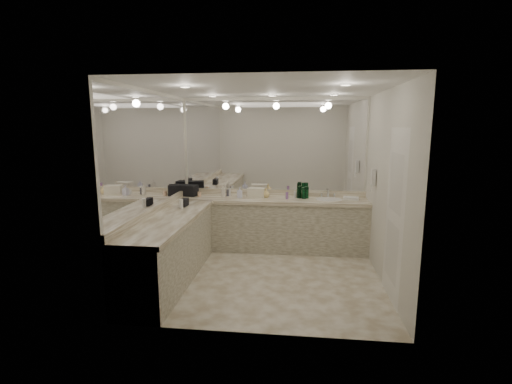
# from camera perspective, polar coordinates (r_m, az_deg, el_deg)

# --- Properties ---
(floor) EXTENTS (3.20, 3.20, 0.00)m
(floor) POSITION_cam_1_polar(r_m,az_deg,el_deg) (5.44, 1.56, -12.77)
(floor) COLOR beige
(floor) RESTS_ON ground
(ceiling) EXTENTS (3.20, 3.20, 0.00)m
(ceiling) POSITION_cam_1_polar(r_m,az_deg,el_deg) (5.04, 1.70, 15.63)
(ceiling) COLOR white
(ceiling) RESTS_ON floor
(wall_back) EXTENTS (3.20, 0.02, 2.60)m
(wall_back) POSITION_cam_1_polar(r_m,az_deg,el_deg) (6.56, 2.75, 2.97)
(wall_back) COLOR beige
(wall_back) RESTS_ON floor
(wall_left) EXTENTS (0.02, 3.00, 2.60)m
(wall_left) POSITION_cam_1_polar(r_m,az_deg,el_deg) (5.45, -15.38, 1.15)
(wall_left) COLOR beige
(wall_left) RESTS_ON floor
(wall_right) EXTENTS (0.02, 3.00, 2.60)m
(wall_right) POSITION_cam_1_polar(r_m,az_deg,el_deg) (5.20, 19.50, 0.50)
(wall_right) COLOR beige
(wall_right) RESTS_ON floor
(vanity_back_base) EXTENTS (3.20, 0.60, 0.84)m
(vanity_back_base) POSITION_cam_1_polar(r_m,az_deg,el_deg) (6.44, 2.51, -5.16)
(vanity_back_base) COLOR beige
(vanity_back_base) RESTS_ON floor
(vanity_back_top) EXTENTS (3.20, 0.64, 0.06)m
(vanity_back_top) POSITION_cam_1_polar(r_m,az_deg,el_deg) (6.32, 2.53, -1.25)
(vanity_back_top) COLOR white
(vanity_back_top) RESTS_ON vanity_back_base
(vanity_left_base) EXTENTS (0.60, 2.40, 0.84)m
(vanity_left_base) POSITION_cam_1_polar(r_m,az_deg,el_deg) (5.28, -13.08, -8.88)
(vanity_left_base) COLOR beige
(vanity_left_base) RESTS_ON floor
(vanity_left_top) EXTENTS (0.64, 2.42, 0.06)m
(vanity_left_top) POSITION_cam_1_polar(r_m,az_deg,el_deg) (5.15, -13.18, -4.15)
(vanity_left_top) COLOR white
(vanity_left_top) RESTS_ON vanity_left_base
(backsplash_back) EXTENTS (3.20, 0.04, 0.10)m
(backsplash_back) POSITION_cam_1_polar(r_m,az_deg,el_deg) (6.59, 2.72, -0.07)
(backsplash_back) COLOR white
(backsplash_back) RESTS_ON vanity_back_top
(backsplash_left) EXTENTS (0.04, 3.00, 0.10)m
(backsplash_left) POSITION_cam_1_polar(r_m,az_deg,el_deg) (5.51, -15.01, -2.45)
(backsplash_left) COLOR white
(backsplash_left) RESTS_ON vanity_left_top
(mirror_back) EXTENTS (3.12, 0.01, 1.55)m
(mirror_back) POSITION_cam_1_polar(r_m,az_deg,el_deg) (6.51, 2.78, 7.11)
(mirror_back) COLOR white
(mirror_back) RESTS_ON wall_back
(mirror_left) EXTENTS (0.01, 2.92, 1.55)m
(mirror_left) POSITION_cam_1_polar(r_m,az_deg,el_deg) (5.40, -15.50, 6.13)
(mirror_left) COLOR white
(mirror_left) RESTS_ON wall_left
(sink) EXTENTS (0.44, 0.44, 0.03)m
(sink) POSITION_cam_1_polar(r_m,az_deg,el_deg) (6.34, 11.14, -1.18)
(sink) COLOR white
(sink) RESTS_ON vanity_back_top
(faucet) EXTENTS (0.24, 0.16, 0.14)m
(faucet) POSITION_cam_1_polar(r_m,az_deg,el_deg) (6.53, 11.02, -0.17)
(faucet) COLOR silver
(faucet) RESTS_ON vanity_back_top
(wall_phone) EXTENTS (0.06, 0.10, 0.24)m
(wall_phone) POSITION_cam_1_polar(r_m,az_deg,el_deg) (5.86, 17.59, 2.13)
(wall_phone) COLOR white
(wall_phone) RESTS_ON wall_right
(door) EXTENTS (0.02, 0.82, 2.10)m
(door) POSITION_cam_1_polar(r_m,az_deg,el_deg) (4.76, 20.49, -3.47)
(door) COLOR white
(door) RESTS_ON wall_right
(black_toiletry_bag) EXTENTS (0.36, 0.27, 0.19)m
(black_toiletry_bag) POSITION_cam_1_polar(r_m,az_deg,el_deg) (6.64, -10.43, 0.22)
(black_toiletry_bag) COLOR black
(black_toiletry_bag) RESTS_ON vanity_back_top
(black_bag_spill) EXTENTS (0.09, 0.20, 0.11)m
(black_bag_spill) POSITION_cam_1_polar(r_m,az_deg,el_deg) (5.78, -11.00, -1.66)
(black_bag_spill) COLOR black
(black_bag_spill) RESTS_ON vanity_left_top
(cream_cosmetic_case) EXTENTS (0.31, 0.21, 0.17)m
(cream_cosmetic_case) POSITION_cam_1_polar(r_m,az_deg,el_deg) (6.42, 0.08, -0.03)
(cream_cosmetic_case) COLOR silver
(cream_cosmetic_case) RESTS_ON vanity_back_top
(hand_towel) EXTENTS (0.28, 0.21, 0.04)m
(hand_towel) POSITION_cam_1_polar(r_m,az_deg,el_deg) (6.41, 14.40, -0.94)
(hand_towel) COLOR white
(hand_towel) RESTS_ON vanity_back_top
(lotion_left) EXTENTS (0.06, 0.06, 0.14)m
(lotion_left) POSITION_cam_1_polar(r_m,az_deg,el_deg) (5.64, -11.46, -1.82)
(lotion_left) COLOR white
(lotion_left) RESTS_ON vanity_left_top
(soap_bottle_a) EXTENTS (0.10, 0.10, 0.21)m
(soap_bottle_a) POSITION_cam_1_polar(r_m,az_deg,el_deg) (6.48, -5.05, 0.21)
(soap_bottle_a) COLOR silver
(soap_bottle_a) RESTS_ON vanity_back_top
(soap_bottle_b) EXTENTS (0.10, 0.10, 0.19)m
(soap_bottle_b) POSITION_cam_1_polar(r_m,az_deg,el_deg) (6.35, -2.53, -0.06)
(soap_bottle_b) COLOR silver
(soap_bottle_b) RESTS_ON vanity_back_top
(soap_bottle_c) EXTENTS (0.16, 0.16, 0.17)m
(soap_bottle_c) POSITION_cam_1_polar(r_m,az_deg,el_deg) (6.37, 1.54, -0.12)
(soap_bottle_c) COLOR #F3D585
(soap_bottle_c) RESTS_ON vanity_back_top
(green_bottle_0) EXTENTS (0.07, 0.07, 0.19)m
(green_bottle_0) POSITION_cam_1_polar(r_m,az_deg,el_deg) (6.32, 7.39, -0.16)
(green_bottle_0) COLOR #0A4820
(green_bottle_0) RESTS_ON vanity_back_top
(green_bottle_1) EXTENTS (0.07, 0.07, 0.19)m
(green_bottle_1) POSITION_cam_1_polar(r_m,az_deg,el_deg) (6.38, 6.60, -0.07)
(green_bottle_1) COLOR #0A4820
(green_bottle_1) RESTS_ON vanity_back_top
(green_bottle_2) EXTENTS (0.07, 0.07, 0.20)m
(green_bottle_2) POSITION_cam_1_polar(r_m,az_deg,el_deg) (6.36, 7.78, -0.06)
(green_bottle_2) COLOR #0A4820
(green_bottle_2) RESTS_ON vanity_back_top
(green_bottle_3) EXTENTS (0.07, 0.07, 0.21)m
(green_bottle_3) POSITION_cam_1_polar(r_m,az_deg,el_deg) (6.35, 6.70, -0.01)
(green_bottle_3) COLOR #0A4820
(green_bottle_3) RESTS_ON vanity_back_top
(amenity_bottle_0) EXTENTS (0.06, 0.06, 0.07)m
(amenity_bottle_0) POSITION_cam_1_polar(r_m,az_deg,el_deg) (6.42, 1.06, -0.47)
(amenity_bottle_0) COLOR #F2D84C
(amenity_bottle_0) RESTS_ON vanity_back_top
(amenity_bottle_1) EXTENTS (0.07, 0.07, 0.08)m
(amenity_bottle_1) POSITION_cam_1_polar(r_m,az_deg,el_deg) (6.54, -8.70, -0.33)
(amenity_bottle_1) COLOR #E0B28C
(amenity_bottle_1) RESTS_ON vanity_back_top
(amenity_bottle_2) EXTENTS (0.05, 0.05, 0.12)m
(amenity_bottle_2) POSITION_cam_1_polar(r_m,az_deg,el_deg) (6.26, 4.79, -0.56)
(amenity_bottle_2) COLOR #9966B2
(amenity_bottle_2) RESTS_ON vanity_back_top
(amenity_bottle_3) EXTENTS (0.05, 0.05, 0.14)m
(amenity_bottle_3) POSITION_cam_1_polar(r_m,az_deg,el_deg) (6.56, -4.11, 0.02)
(amenity_bottle_3) COLOR white
(amenity_bottle_3) RESTS_ON vanity_back_top
(amenity_bottle_4) EXTENTS (0.05, 0.05, 0.09)m
(amenity_bottle_4) POSITION_cam_1_polar(r_m,az_deg,el_deg) (6.45, -2.74, -0.36)
(amenity_bottle_4) COLOR white
(amenity_bottle_4) RESTS_ON vanity_back_top
(amenity_bottle_5) EXTENTS (0.04, 0.04, 0.12)m
(amenity_bottle_5) POSITION_cam_1_polar(r_m,az_deg,el_deg) (6.51, -4.40, -0.12)
(amenity_bottle_5) COLOR #3F3F4C
(amenity_bottle_5) RESTS_ON vanity_back_top
(amenity_bottle_6) EXTENTS (0.05, 0.05, 0.10)m
(amenity_bottle_6) POSITION_cam_1_polar(r_m,az_deg,el_deg) (6.43, 6.03, -0.37)
(amenity_bottle_6) COLOR white
(amenity_bottle_6) RESTS_ON vanity_back_top
(amenity_bottle_7) EXTENTS (0.05, 0.05, 0.07)m
(amenity_bottle_7) POSITION_cam_1_polar(r_m,az_deg,el_deg) (6.45, 7.08, -0.49)
(amenity_bottle_7) COLOR #E0B28C
(amenity_bottle_7) RESTS_ON vanity_back_top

